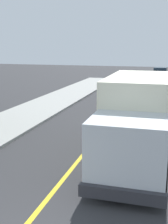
# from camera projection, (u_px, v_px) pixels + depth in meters

# --- Properties ---
(centre_line_yellow) EXTENTS (0.16, 56.00, 0.01)m
(centre_line_yellow) POSITION_uv_depth(u_px,v_px,m) (100.00, 133.00, 14.61)
(centre_line_yellow) COLOR gold
(centre_line_yellow) RESTS_ON ground
(box_truck) EXTENTS (2.52, 7.22, 3.20)m
(box_truck) POSITION_uv_depth(u_px,v_px,m) (137.00, 115.00, 11.02)
(box_truck) COLOR #F2EDCC
(box_truck) RESTS_ON ground
(parked_car_near) EXTENTS (1.98, 4.47, 1.67)m
(parked_car_near) POSITION_uv_depth(u_px,v_px,m) (156.00, 105.00, 17.58)
(parked_car_near) COLOR #4C564C
(parked_car_near) RESTS_ON ground
(parked_car_mid) EXTENTS (1.97, 4.46, 1.67)m
(parked_car_mid) POSITION_uv_depth(u_px,v_px,m) (152.00, 89.00, 24.40)
(parked_car_mid) COLOR maroon
(parked_car_mid) RESTS_ON ground
(parked_car_far) EXTENTS (1.83, 4.41, 1.67)m
(parked_car_far) POSITION_uv_depth(u_px,v_px,m) (155.00, 80.00, 30.49)
(parked_car_far) COLOR silver
(parked_car_far) RESTS_ON ground
(parked_car_furthest) EXTENTS (2.00, 4.48, 1.67)m
(parked_car_furthest) POSITION_uv_depth(u_px,v_px,m) (160.00, 74.00, 36.87)
(parked_car_furthest) COLOR black
(parked_car_furthest) RESTS_ON ground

